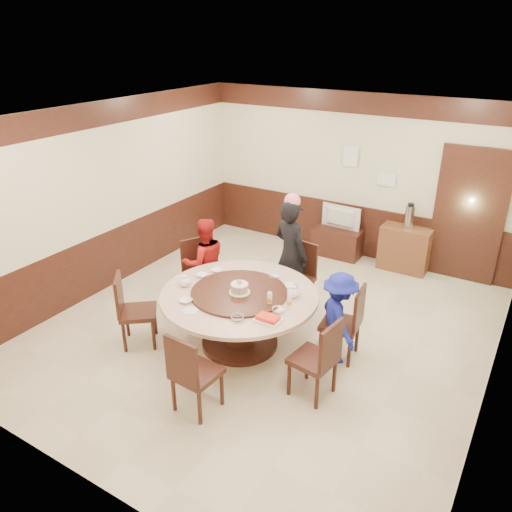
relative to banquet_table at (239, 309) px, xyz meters
The scene contains 32 objects.
room 0.76m from the banquet_table, 77.03° to the left, with size 6.00×6.04×2.84m.
banquet_table is the anchor object (origin of this frame).
chair_0 1.30m from the banquet_table, 20.50° to the left, with size 0.49×0.48×0.97m.
chair_1 1.27m from the banquet_table, 81.96° to the left, with size 0.49×0.50×0.97m.
chair_2 1.25m from the banquet_table, 150.31° to the left, with size 0.60×0.60×0.97m.
chair_3 1.33m from the banquet_table, 150.62° to the right, with size 0.62×0.62×0.97m.
chair_4 1.28m from the banquet_table, 78.34° to the right, with size 0.47×0.48×0.97m.
chair_5 1.29m from the banquet_table, 17.16° to the right, with size 0.50×0.50×0.97m.
person_standing 1.24m from the banquet_table, 86.29° to the left, with size 0.59×0.39×1.63m, color black.
person_red 1.21m from the banquet_table, 147.31° to the left, with size 0.65×0.50×1.33m, color #A61716.
person_blue 1.23m from the banquet_table, 16.68° to the left, with size 0.76×0.43×1.17m, color navy.
birthday_cake 0.31m from the banquet_table, 47.99° to the right, with size 0.26×0.26×0.18m.
teapot_left 0.77m from the banquet_table, 164.18° to the right, with size 0.17×0.15×0.13m, color white.
teapot_right 0.72m from the banquet_table, 23.42° to the left, with size 0.17×0.15×0.13m, color white.
bowl_0 0.72m from the banquet_table, 149.10° to the left, with size 0.14×0.14×0.04m, color white.
bowl_1 0.65m from the banquet_table, 58.75° to the right, with size 0.15×0.15×0.05m, color white.
bowl_2 0.70m from the banquet_table, 129.59° to the right, with size 0.15×0.15×0.04m, color white.
bowl_3 0.68m from the banquet_table, 12.01° to the right, with size 0.15×0.15×0.05m, color white.
bowl_4 0.72m from the banquet_table, 169.06° to the left, with size 0.14×0.14×0.04m, color white.
bowl_5 0.66m from the banquet_table, 74.62° to the left, with size 0.15×0.15×0.05m, color white.
saucer_near 0.73m from the banquet_table, 111.04° to the right, with size 0.18×0.18×0.01m, color white.
saucer_far 0.71m from the banquet_table, 48.01° to the left, with size 0.18×0.18×0.01m, color white.
shrimp_platter 0.76m from the banquet_table, 30.46° to the right, with size 0.30×0.20×0.06m.
bottle_0 0.55m from the banquet_table, ahead, with size 0.06×0.06×0.16m, color white.
bottle_1 0.75m from the banquet_table, ahead, with size 0.06×0.06×0.16m, color white.
bottle_2 0.75m from the banquet_table, 31.33° to the left, with size 0.06×0.06×0.16m, color white.
tv_stand 3.26m from the banquet_table, 90.58° to the left, with size 0.85×0.45×0.50m, color #341710.
television 3.26m from the banquet_table, 90.58° to the left, with size 0.71×0.09×0.41m, color gray.
side_cabinet 3.48m from the banquet_table, 70.73° to the left, with size 0.80×0.40×0.75m, color brown.
thermos 3.50m from the banquet_table, 70.60° to the left, with size 0.15×0.15×0.38m, color silver.
notice_left 3.66m from the banquet_table, 89.85° to the left, with size 0.25×0.00×0.35m, color white.
notice_right 3.64m from the banquet_table, 79.20° to the left, with size 0.30×0.00×0.22m, color white.
Camera 1 is at (2.86, -4.99, 3.73)m, focal length 35.00 mm.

